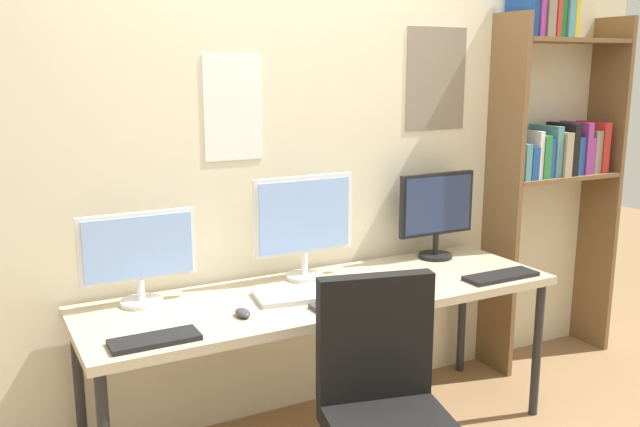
% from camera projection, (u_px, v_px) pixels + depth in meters
% --- Properties ---
extents(wall_back, '(4.61, 0.11, 2.60)m').
position_uv_depth(wall_back, '(285.00, 158.00, 3.35)').
color(wall_back, beige).
rests_on(wall_back, ground_plane).
extents(desk, '(2.21, 0.68, 0.74)m').
position_uv_depth(desk, '(325.00, 301.00, 3.11)').
color(desk, tan).
rests_on(desk, ground_plane).
extents(bookshelf, '(0.83, 0.28, 2.18)m').
position_uv_depth(bookshelf, '(554.00, 141.00, 3.92)').
color(bookshelf, brown).
rests_on(bookshelf, ground_plane).
extents(monitor_left, '(0.50, 0.18, 0.40)m').
position_uv_depth(monitor_left, '(139.00, 253.00, 2.88)').
color(monitor_left, silver).
rests_on(monitor_left, desk).
extents(monitor_center, '(0.51, 0.18, 0.50)m').
position_uv_depth(monitor_center, '(304.00, 221.00, 3.23)').
color(monitor_center, silver).
rests_on(monitor_center, desk).
extents(monitor_right, '(0.45, 0.18, 0.46)m').
position_uv_depth(monitor_right, '(437.00, 210.00, 3.59)').
color(monitor_right, black).
rests_on(monitor_right, desk).
extents(keyboard_left, '(0.33, 0.13, 0.02)m').
position_uv_depth(keyboard_left, '(155.00, 340.00, 2.52)').
color(keyboard_left, black).
rests_on(keyboard_left, desk).
extents(keyboard_center, '(0.34, 0.13, 0.02)m').
position_uv_depth(keyboard_center, '(351.00, 304.00, 2.90)').
color(keyboard_center, '#38383D').
rests_on(keyboard_center, desk).
extents(keyboard_right, '(0.38, 0.13, 0.02)m').
position_uv_depth(keyboard_right, '(501.00, 276.00, 3.29)').
color(keyboard_right, black).
rests_on(keyboard_right, desk).
extents(computer_mouse, '(0.06, 0.10, 0.03)m').
position_uv_depth(computer_mouse, '(243.00, 313.00, 2.78)').
color(computer_mouse, '#38383D').
rests_on(computer_mouse, desk).
extents(laptop_closed, '(0.35, 0.27, 0.02)m').
position_uv_depth(laptop_closed, '(292.00, 295.00, 3.00)').
color(laptop_closed, silver).
rests_on(laptop_closed, desk).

